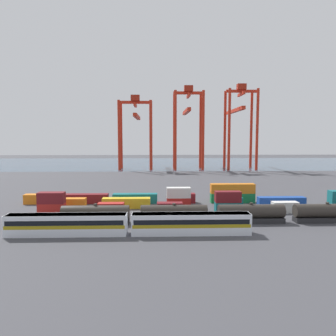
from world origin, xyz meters
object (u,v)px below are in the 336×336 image
passenger_train (129,223)px  shipping_container_16 (36,199)px  shipping_container_15 (281,202)px  gantry_crane_west (136,124)px  shipping_container_2 (111,208)px  gantry_crane_east (239,118)px  shipping_container_6 (285,207)px  gantry_crane_central (188,119)px  freight_tank_row (251,213)px

passenger_train → shipping_container_16: 39.77m
shipping_container_15 → shipping_container_16: 65.17m
passenger_train → gantry_crane_west: (-7.24, 126.61, 23.50)m
passenger_train → shipping_container_2: bearing=109.3°
passenger_train → gantry_crane_east: bearing=67.5°
shipping_container_2 → gantry_crane_east: 127.89m
shipping_container_6 → shipping_container_16: (-63.38, 12.18, 0.00)m
shipping_container_2 → shipping_container_15: (42.89, 6.09, 0.00)m
passenger_train → gantry_crane_east: 139.81m
passenger_train → shipping_container_15: (37.16, 22.41, -0.84)m
gantry_crane_west → gantry_crane_east: size_ratio=0.87×
gantry_crane_east → gantry_crane_central: bearing=-178.6°
gantry_crane_west → passenger_train: bearing=-86.7°
shipping_container_6 → shipping_container_16: bearing=169.1°
shipping_container_15 → gantry_crane_central: 108.06m
shipping_container_6 → gantry_crane_central: bearing=96.8°
gantry_crane_central → gantry_crane_east: gantry_crane_east is taller
freight_tank_row → shipping_container_16: size_ratio=13.05×
passenger_train → shipping_container_2: passenger_train is taller
shipping_container_15 → shipping_container_16: (-64.88, 6.09, 0.00)m
shipping_container_15 → shipping_container_2: bearing=-171.9°
shipping_container_6 → gantry_crane_central: size_ratio=0.13×
shipping_container_16 → gantry_crane_west: gantry_crane_west is taller
shipping_container_15 → gantry_crane_east: gantry_crane_east is taller
shipping_container_16 → gantry_crane_central: gantry_crane_central is taller
freight_tank_row → shipping_container_6: (10.79, 8.81, -0.69)m
shipping_container_2 → shipping_container_6: size_ratio=1.00×
freight_tank_row → gantry_crane_west: gantry_crane_west is taller
freight_tank_row → gantry_crane_east: size_ratio=1.64×
freight_tank_row → shipping_container_15: 19.33m
shipping_container_6 → gantry_crane_west: bearing=111.3°
shipping_container_16 → gantry_crane_east: bearing=50.8°
passenger_train → gantry_crane_central: bearing=79.8°
shipping_container_2 → shipping_container_16: same height
freight_tank_row → gantry_crane_central: 121.42m
passenger_train → freight_tank_row: bearing=16.8°
shipping_container_2 → shipping_container_6: same height
shipping_container_16 → gantry_crane_east: 129.83m
passenger_train → gantry_crane_west: 128.98m
shipping_container_16 → shipping_container_15: bearing=-5.4°
gantry_crane_east → gantry_crane_west: bearing=-179.8°
shipping_container_2 → shipping_container_15: 43.32m
shipping_container_2 → shipping_container_15: same height
passenger_train → shipping_container_15: size_ratio=3.70×
shipping_container_16 → freight_tank_row: bearing=-21.8°
freight_tank_row → gantry_crane_west: bearing=105.1°
shipping_container_15 → freight_tank_row: bearing=-129.5°
shipping_container_2 → gantry_crane_west: 112.96m
passenger_train → shipping_container_2: 17.32m
gantry_crane_west → shipping_container_16: bearing=-101.8°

